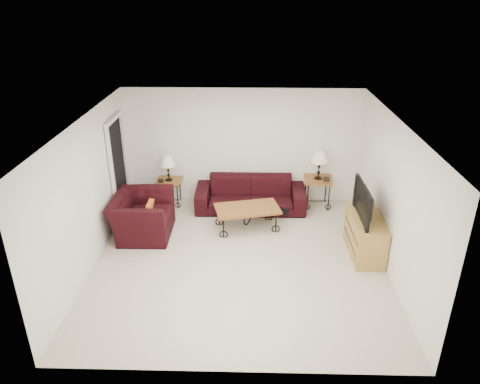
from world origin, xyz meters
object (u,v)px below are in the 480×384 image
television (368,202)px  lamp_right (319,165)px  lamp_left (168,168)px  tv_stand (365,236)px  coffee_table (247,218)px  armchair (142,216)px  backpack (283,207)px  side_table_left (170,192)px  sofa (250,194)px  side_table_right (317,192)px

television → lamp_right: bearing=-163.0°
lamp_left → tv_stand: bearing=-26.5°
coffee_table → armchair: 2.03m
lamp_left → television: television is taller
backpack → armchair: bearing=-163.4°
side_table_left → coffee_table: side_table_left is taller
sofa → side_table_right: 1.45m
lamp_left → tv_stand: size_ratio=0.47×
lamp_right → tv_stand: (0.60, -1.90, -0.60)m
lamp_left → side_table_left: bearing=0.0°
coffee_table → television: (2.08, -0.84, 0.79)m
side_table_left → armchair: armchair is taller
backpack → lamp_right: bearing=34.4°
lamp_right → armchair: lamp_right is taller
side_table_left → television: television is taller
lamp_left → television: 4.24m
coffee_table → backpack: size_ratio=2.92×
lamp_right → tv_stand: lamp_right is taller
sofa → lamp_right: (1.44, 0.18, 0.62)m
side_table_right → tv_stand: size_ratio=0.54×
backpack → side_table_right: bearing=34.4°
tv_stand → television: bearing=180.0°
side_table_left → lamp_left: bearing=0.0°
armchair → backpack: size_ratio=2.90×
lamp_left → television: (3.79, -1.90, 0.18)m
coffee_table → side_table_left: bearing=148.2°
armchair → side_table_right: bearing=-69.8°
lamp_left → armchair: bearing=-102.8°
coffee_table → television: 2.38m
side_table_left → tv_stand: tv_stand is taller
sofa → side_table_left: bearing=174.2°
sofa → tv_stand: tv_stand is taller
television → coffee_table: bearing=-112.1°
sofa → side_table_left: sofa is taller
television → backpack: 2.09m
armchair → television: (4.08, -0.58, 0.63)m
coffee_table → tv_stand: size_ratio=1.03×
side_table_left → coffee_table: bearing=-31.8°
side_table_right → backpack: size_ratio=1.52×
lamp_right → coffee_table: bearing=-144.9°
sofa → lamp_left: (-1.76, 0.18, 0.51)m
coffee_table → television: size_ratio=1.15×
side_table_left → tv_stand: 4.25m
tv_stand → lamp_left: bearing=153.5°
coffee_table → armchair: size_ratio=1.01×
sofa → television: bearing=-40.4°
side_table_right → television: bearing=-73.0°
side_table_left → tv_stand: size_ratio=0.47×
lamp_right → backpack: (-0.77, -0.52, -0.75)m
side_table_left → lamp_left: (0.00, 0.00, 0.57)m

